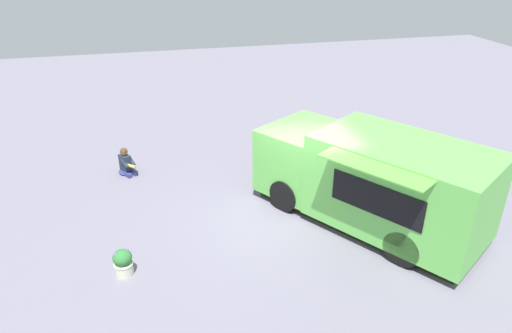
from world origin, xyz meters
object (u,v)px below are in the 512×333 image
object	(u,v)px
planter_flowering_far	(123,262)
planter_flowering_side	(402,144)
planter_flowering_near	(262,153)
person_customer	(126,164)
food_truck	(371,181)

from	to	relation	value
planter_flowering_far	planter_flowering_side	bearing A→B (deg)	-65.79
planter_flowering_near	planter_flowering_far	size ratio (longest dim) A/B	1.13
person_customer	planter_flowering_side	bearing A→B (deg)	-95.72
planter_flowering_far	planter_flowering_side	world-z (taller)	planter_flowering_side
person_customer	food_truck	bearing A→B (deg)	-125.07
person_customer	planter_flowering_far	xyz separation A→B (m)	(-4.73, 0.04, -0.02)
planter_flowering_near	planter_flowering_far	world-z (taller)	planter_flowering_near
person_customer	planter_flowering_side	distance (m)	8.62
person_customer	planter_flowering_far	size ratio (longest dim) A/B	1.38
food_truck	planter_flowering_near	distance (m)	4.23
planter_flowering_near	planter_flowering_side	distance (m)	4.51
planter_flowering_far	planter_flowering_side	distance (m)	9.45
planter_flowering_far	planter_flowering_near	bearing A→B (deg)	-42.91
food_truck	planter_flowering_far	world-z (taller)	food_truck
planter_flowering_side	planter_flowering_near	bearing A→B (deg)	82.60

